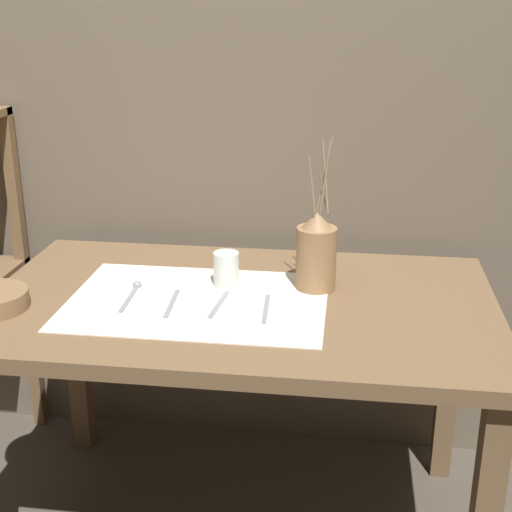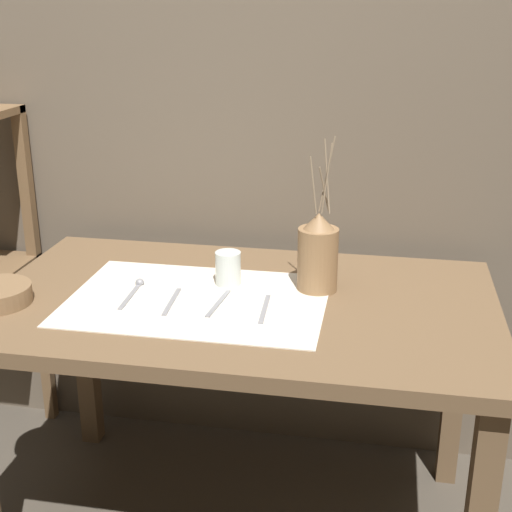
{
  "view_description": "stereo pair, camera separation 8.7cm",
  "coord_description": "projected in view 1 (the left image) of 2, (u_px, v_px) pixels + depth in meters",
  "views": [
    {
      "loc": [
        0.27,
        -1.69,
        1.46
      ],
      "look_at": [
        0.04,
        0.0,
        0.85
      ],
      "focal_mm": 50.0,
      "sensor_mm": 36.0,
      "label": 1
    },
    {
      "loc": [
        0.35,
        -1.67,
        1.46
      ],
      "look_at": [
        0.04,
        0.0,
        0.85
      ],
      "focal_mm": 50.0,
      "sensor_mm": 36.0,
      "label": 2
    }
  ],
  "objects": [
    {
      "name": "glass_tumbler_near",
      "position": [
        226.0,
        269.0,
        1.92
      ],
      "size": [
        0.07,
        0.07,
        0.09
      ],
      "color": "silver",
      "rests_on": "wooden_table"
    },
    {
      "name": "stone_wall_back",
      "position": [
        264.0,
        90.0,
        2.17
      ],
      "size": [
        7.0,
        0.06,
        2.4
      ],
      "color": "brown",
      "rests_on": "ground_plane"
    },
    {
      "name": "knife_center",
      "position": [
        172.0,
        303.0,
        1.81
      ],
      "size": [
        0.02,
        0.17,
        0.0
      ],
      "color": "gray",
      "rests_on": "wooden_table"
    },
    {
      "name": "linen_cloth",
      "position": [
        197.0,
        301.0,
        1.84
      ],
      "size": [
        0.66,
        0.46,
        0.0
      ],
      "color": "beige",
      "rests_on": "wooden_table"
    },
    {
      "name": "pitcher_with_flowers",
      "position": [
        316.0,
        254.0,
        1.89
      ],
      "size": [
        0.11,
        0.11,
        0.41
      ],
      "color": "olive",
      "rests_on": "wooden_table"
    },
    {
      "name": "fork_inner",
      "position": [
        219.0,
        304.0,
        1.81
      ],
      "size": [
        0.03,
        0.17,
        0.0
      ],
      "color": "gray",
      "rests_on": "wooden_table"
    },
    {
      "name": "spoon_inner",
      "position": [
        134.0,
        290.0,
        1.89
      ],
      "size": [
        0.03,
        0.18,
        0.02
      ],
      "color": "gray",
      "rests_on": "wooden_table"
    },
    {
      "name": "fork_outer",
      "position": [
        266.0,
        309.0,
        1.78
      ],
      "size": [
        0.02,
        0.17,
        0.0
      ],
      "color": "gray",
      "rests_on": "wooden_table"
    },
    {
      "name": "wooden_table",
      "position": [
        240.0,
        329.0,
        1.89
      ],
      "size": [
        1.33,
        0.79,
        0.73
      ],
      "color": "brown",
      "rests_on": "ground_plane"
    }
  ]
}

